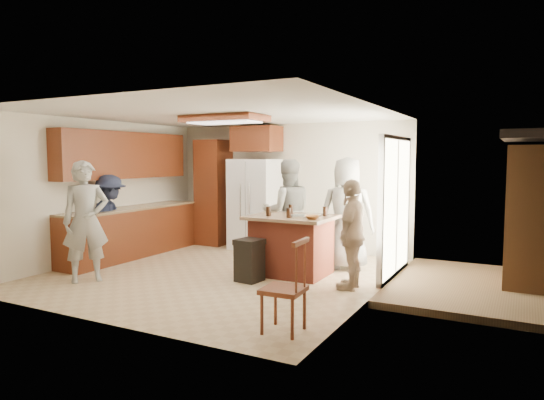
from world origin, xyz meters
The scene contains 13 objects.
room_shell centered at (4.37, 1.64, 0.87)m, with size 8.00×5.20×5.00m.
person_front_left centered at (-1.48, -1.27, 0.90)m, with size 0.65×0.48×1.79m, color gray.
person_behind_left centered at (0.63, 1.18, 0.90)m, with size 0.88×0.54×1.80m, color gray.
person_behind_right centered at (1.67, 1.27, 0.92)m, with size 0.90×0.59×1.84m, color gray.
person_side_right centered at (2.12, 0.16, 0.77)m, with size 0.90×0.46×1.54m, color tan.
person_counter centered at (-2.09, -0.23, 0.77)m, with size 1.00×0.46×1.54m, color #181D31.
left_cabinetry centered at (-2.24, 0.40, 0.96)m, with size 0.64×3.00×2.30m.
back_wall_units centered at (-1.33, 2.20, 1.38)m, with size 1.80×0.60×2.45m.
refrigerator centered at (-0.55, 2.12, 0.90)m, with size 0.90×0.76×1.80m.
kitchen_island centered at (1.02, 0.52, 0.47)m, with size 1.28×1.03×0.93m.
island_items centered at (1.21, 0.42, 0.97)m, with size 0.93×0.65×0.15m.
trash_bin centered at (0.65, -0.15, 0.32)m, with size 0.41×0.41×0.63m.
spindle_chair centered at (2.05, -1.81, 0.45)m, with size 0.44×0.44×0.99m.
Camera 1 is at (4.23, -6.26, 1.83)m, focal length 32.00 mm.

